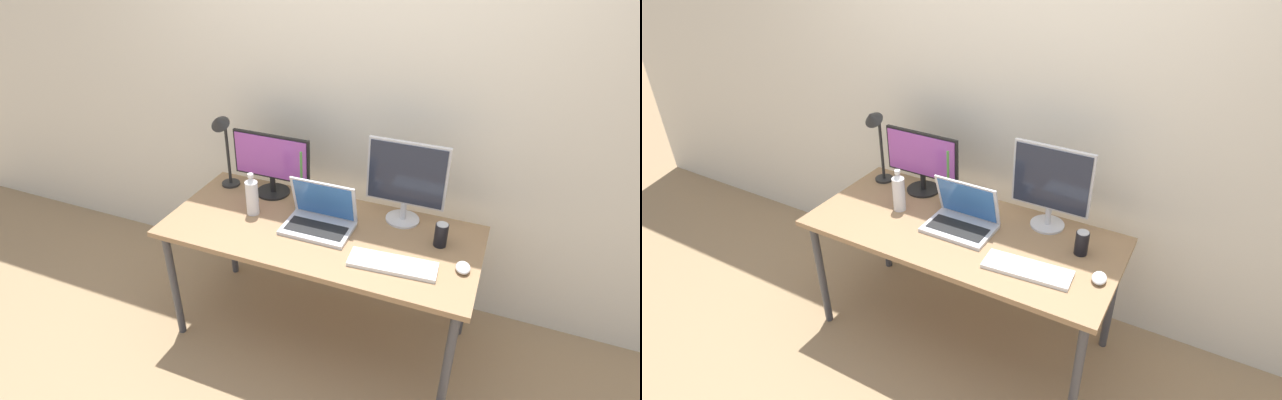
# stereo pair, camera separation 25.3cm
# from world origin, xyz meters

# --- Properties ---
(ground_plane) EXTENTS (16.00, 16.00, 0.00)m
(ground_plane) POSITION_xyz_m (0.00, 0.00, 0.00)
(ground_plane) COLOR #9E7F5B
(wall_back) EXTENTS (7.00, 0.08, 2.60)m
(wall_back) POSITION_xyz_m (0.00, 0.59, 1.30)
(wall_back) COLOR silver
(wall_back) RESTS_ON ground
(work_desk) EXTENTS (1.65, 0.74, 0.74)m
(work_desk) POSITION_xyz_m (0.00, 0.00, 0.68)
(work_desk) COLOR #424247
(work_desk) RESTS_ON ground
(monitor_left) EXTENTS (0.47, 0.20, 0.37)m
(monitor_left) POSITION_xyz_m (-0.40, 0.25, 0.94)
(monitor_left) COLOR black
(monitor_left) RESTS_ON work_desk
(monitor_center) EXTENTS (0.42, 0.18, 0.46)m
(monitor_center) POSITION_xyz_m (0.38, 0.25, 0.99)
(monitor_center) COLOR silver
(monitor_center) RESTS_ON work_desk
(laptop_silver) EXTENTS (0.36, 0.25, 0.26)m
(laptop_silver) POSITION_xyz_m (-0.01, 0.02, 0.80)
(laptop_silver) COLOR silver
(laptop_silver) RESTS_ON work_desk
(keyboard_main) EXTENTS (0.43, 0.17, 0.02)m
(keyboard_main) POSITION_xyz_m (0.43, -0.15, 0.75)
(keyboard_main) COLOR white
(keyboard_main) RESTS_ON work_desk
(mouse_by_keyboard) EXTENTS (0.08, 0.10, 0.04)m
(mouse_by_keyboard) POSITION_xyz_m (0.75, -0.06, 0.76)
(mouse_by_keyboard) COLOR silver
(mouse_by_keyboard) RESTS_ON work_desk
(water_bottle) EXTENTS (0.07, 0.07, 0.25)m
(water_bottle) POSITION_xyz_m (-0.40, 0.01, 0.85)
(water_bottle) COLOR silver
(water_bottle) RESTS_ON work_desk
(soda_can_near_keyboard) EXTENTS (0.07, 0.07, 0.13)m
(soda_can_near_keyboard) POSITION_xyz_m (0.61, 0.10, 0.80)
(soda_can_near_keyboard) COLOR black
(soda_can_near_keyboard) RESTS_ON work_desk
(bamboo_vase) EXTENTS (0.08, 0.08, 0.35)m
(bamboo_vase) POSITION_xyz_m (-0.18, 0.16, 0.81)
(bamboo_vase) COLOR #B2D1B7
(bamboo_vase) RESTS_ON work_desk
(desk_lamp) EXTENTS (0.11, 0.18, 0.49)m
(desk_lamp) POSITION_xyz_m (-0.69, 0.20, 1.07)
(desk_lamp) COLOR black
(desk_lamp) RESTS_ON work_desk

